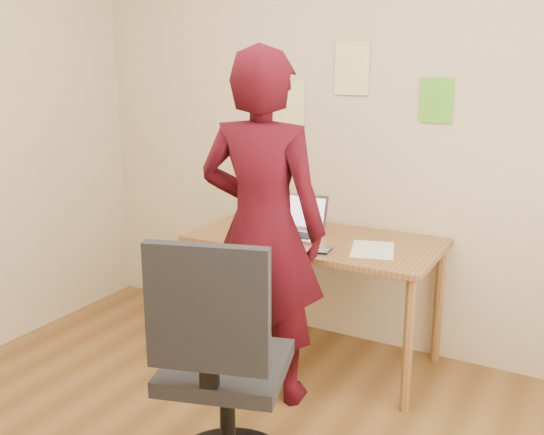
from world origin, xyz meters
The scene contains 10 objects.
room centered at (0.00, 0.00, 1.35)m, with size 3.58×3.58×2.78m.
desk centered at (0.01, 1.38, 0.65)m, with size 1.40×0.70×0.74m.
laptop centered at (-0.11, 1.40, 0.79)m, with size 0.31×0.28×0.22m.
paper_sheet centered at (0.37, 1.32, 0.74)m, with size 0.22×0.31×0.00m, color white.
phone centered at (0.16, 1.17, 0.74)m, with size 0.07×0.12×0.01m.
wall_note_left centered at (-0.35, 1.74, 1.45)m, with size 0.21×0.00×0.30m, color #F1ED90.
wall_note_mid centered at (0.06, 1.74, 1.67)m, with size 0.21×0.00×0.30m, color #F1ED90.
wall_note_right centered at (0.55, 1.74, 1.50)m, with size 0.18×0.00×0.24m, color #5EC22B.
office_chair centered at (0.16, 0.18, 0.47)m, with size 0.60×0.61×1.09m.
person centered at (-0.06, 0.90, 0.90)m, with size 0.65×0.43×1.79m, color #3C0811.
Camera 1 is at (1.38, -1.62, 1.71)m, focal length 40.00 mm.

